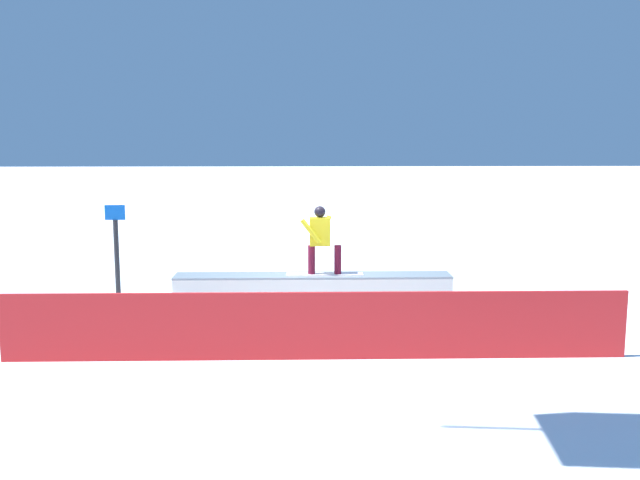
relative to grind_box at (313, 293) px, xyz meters
name	(u,v)px	position (x,y,z in m)	size (l,w,h in m)	color
ground_plane	(313,309)	(0.00, 0.00, -0.32)	(120.00, 120.00, 0.00)	white
grind_box	(313,293)	(0.00, 0.00, 0.00)	(5.45, 0.65, 0.70)	white
snowboarder	(321,238)	(-0.16, 0.00, 1.10)	(1.51, 0.42, 1.36)	white
safety_fence	(316,326)	(0.00, 3.17, 0.21)	(9.62, 0.06, 1.06)	red
trail_marker	(117,251)	(3.98, -0.58, 0.77)	(0.40, 0.10, 2.02)	#262628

